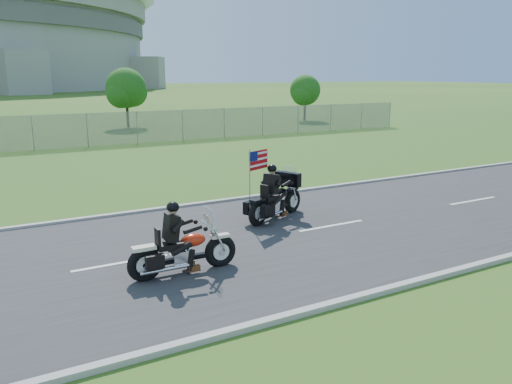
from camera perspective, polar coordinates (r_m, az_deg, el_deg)
ground at (r=12.54m, az=-6.22°, el=-6.64°), size 420.00×420.00×0.00m
road at (r=12.53m, az=-6.22°, el=-6.56°), size 120.00×8.00×0.04m
curb_north at (r=16.18m, az=-11.75°, el=-2.05°), size 120.00×0.18×0.12m
curb_south at (r=9.21m, az=3.80°, el=-13.98°), size 120.00×0.18×0.12m
tree_fence_near at (r=42.30m, az=-14.58°, el=11.20°), size 3.52×3.28×4.75m
tree_fence_far at (r=47.13m, az=5.65°, el=11.33°), size 3.08×2.87×4.20m
motorcycle_lead at (r=10.96m, az=-8.48°, el=-6.76°), size 2.49×0.58×1.68m
motorcycle_follow at (r=14.88m, az=2.26°, el=-0.99°), size 2.41×1.36×2.14m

